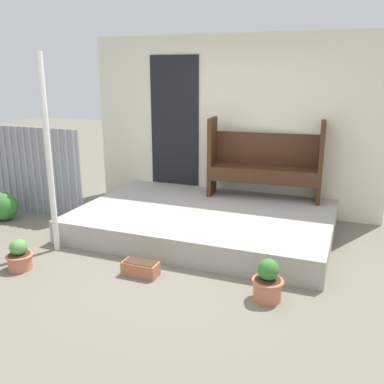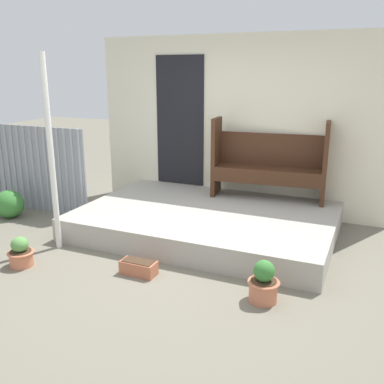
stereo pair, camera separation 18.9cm
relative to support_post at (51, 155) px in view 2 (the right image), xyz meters
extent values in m
plane|color=#706B5B|center=(1.52, 0.10, -1.14)|extent=(24.00, 24.00, 0.00)
cube|color=#A8A399|center=(1.47, 1.21, -0.99)|extent=(3.27, 2.22, 0.31)
cube|color=beige|center=(1.47, 2.34, 0.16)|extent=(4.47, 0.06, 2.60)
cube|color=black|center=(0.57, 2.30, 0.17)|extent=(0.80, 0.02, 2.00)
cube|color=gray|center=(-1.54, 1.04, -0.49)|extent=(2.38, 0.02, 1.30)
cylinder|color=#979CA5|center=(-1.91, 1.02, -0.49)|extent=(0.04, 0.04, 1.30)
cylinder|color=#979CA5|center=(-1.79, 1.02, -0.49)|extent=(0.04, 0.04, 1.30)
cylinder|color=#979CA5|center=(-1.66, 1.02, -0.49)|extent=(0.04, 0.04, 1.30)
cylinder|color=#979CA5|center=(-1.54, 1.02, -0.49)|extent=(0.04, 0.04, 1.30)
cylinder|color=#979CA5|center=(-1.41, 1.02, -0.49)|extent=(0.04, 0.04, 1.30)
cylinder|color=#979CA5|center=(-1.29, 1.02, -0.49)|extent=(0.04, 0.04, 1.30)
cylinder|color=#979CA5|center=(-1.16, 1.02, -0.49)|extent=(0.04, 0.04, 1.30)
cylinder|color=#979CA5|center=(-1.04, 1.02, -0.49)|extent=(0.04, 0.04, 1.30)
cylinder|color=#979CA5|center=(-0.91, 1.02, -0.49)|extent=(0.04, 0.04, 1.30)
cylinder|color=#979CA5|center=(-0.79, 1.02, -0.49)|extent=(0.04, 0.04, 1.30)
cylinder|color=#979CA5|center=(-0.66, 1.02, -0.49)|extent=(0.04, 0.04, 1.30)
cylinder|color=#979CA5|center=(-0.54, 1.02, -0.49)|extent=(0.04, 0.04, 1.30)
cylinder|color=#979CA5|center=(-0.41, 1.02, -0.49)|extent=(0.04, 0.04, 1.30)
cylinder|color=white|center=(0.00, 0.00, 0.00)|extent=(0.07, 0.07, 2.29)
cube|color=#422616|center=(1.30, 1.98, -0.27)|extent=(0.10, 0.40, 1.13)
cube|color=#422616|center=(2.82, 2.13, -0.27)|extent=(0.10, 0.40, 1.13)
cube|color=#422616|center=(2.06, 2.06, -0.40)|extent=(1.50, 0.54, 0.04)
cube|color=#422616|center=(2.08, 1.87, -0.51)|extent=(1.47, 0.17, 0.17)
cube|color=#422616|center=(2.05, 2.24, -0.15)|extent=(1.47, 0.18, 0.46)
cylinder|color=#C67251|center=(-0.03, -0.58, -1.06)|extent=(0.25, 0.25, 0.17)
torus|color=#C67251|center=(-0.03, -0.58, -0.98)|extent=(0.29, 0.29, 0.02)
cylinder|color=#422D1E|center=(-0.03, -0.58, -0.97)|extent=(0.23, 0.23, 0.01)
ellipsoid|color=#599347|center=(-0.03, -0.58, -0.89)|extent=(0.19, 0.19, 0.17)
cylinder|color=#C67251|center=(2.61, -0.25, -1.04)|extent=(0.26, 0.26, 0.21)
torus|color=#C67251|center=(2.61, -0.25, -0.95)|extent=(0.30, 0.30, 0.02)
cylinder|color=#422D1E|center=(2.61, -0.25, -0.93)|extent=(0.24, 0.24, 0.01)
ellipsoid|color=#387A33|center=(2.61, -0.25, -0.83)|extent=(0.20, 0.20, 0.20)
cube|color=#B76647|center=(1.26, -0.24, -1.07)|extent=(0.38, 0.18, 0.15)
cube|color=#422D1E|center=(1.26, -0.24, -0.99)|extent=(0.34, 0.15, 0.01)
ellipsoid|color=#387A33|center=(-1.40, 0.59, -0.94)|extent=(0.44, 0.40, 0.41)
camera|label=1|loc=(3.26, -3.88, 0.95)|focal=40.00mm
camera|label=2|loc=(3.43, -3.80, 0.95)|focal=40.00mm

